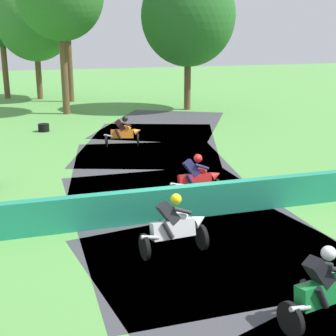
{
  "coord_description": "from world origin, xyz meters",
  "views": [
    {
      "loc": [
        -4.4,
        -11.12,
        4.8
      ],
      "look_at": [
        0.16,
        1.82,
        0.9
      ],
      "focal_mm": 49.94,
      "sensor_mm": 36.0,
      "label": 1
    }
  ],
  "objects_px": {
    "motorcycle_lead_orange": "(124,132)",
    "motorcycle_fourth_green": "(326,288)",
    "motorcycle_chase_red": "(197,178)",
    "tire_stack_near": "(44,128)",
    "motorcycle_trailing_white": "(176,226)"
  },
  "relations": [
    {
      "from": "motorcycle_lead_orange",
      "to": "motorcycle_trailing_white",
      "type": "bearing_deg",
      "value": -97.97
    },
    {
      "from": "motorcycle_lead_orange",
      "to": "motorcycle_trailing_white",
      "type": "height_order",
      "value": "motorcycle_lead_orange"
    },
    {
      "from": "motorcycle_chase_red",
      "to": "motorcycle_fourth_green",
      "type": "bearing_deg",
      "value": -93.55
    },
    {
      "from": "motorcycle_lead_orange",
      "to": "motorcycle_fourth_green",
      "type": "xyz_separation_m",
      "value": [
        -0.03,
        -14.1,
        0.01
      ]
    },
    {
      "from": "motorcycle_chase_red",
      "to": "motorcycle_trailing_white",
      "type": "relative_size",
      "value": 1.01
    },
    {
      "from": "motorcycle_trailing_white",
      "to": "tire_stack_near",
      "type": "height_order",
      "value": "motorcycle_trailing_white"
    },
    {
      "from": "tire_stack_near",
      "to": "motorcycle_fourth_green",
      "type": "bearing_deg",
      "value": -80.78
    },
    {
      "from": "motorcycle_lead_orange",
      "to": "tire_stack_near",
      "type": "height_order",
      "value": "motorcycle_lead_orange"
    },
    {
      "from": "motorcycle_chase_red",
      "to": "motorcycle_trailing_white",
      "type": "xyz_separation_m",
      "value": [
        -1.88,
        -3.22,
        0.0
      ]
    },
    {
      "from": "motorcycle_chase_red",
      "to": "motorcycle_trailing_white",
      "type": "bearing_deg",
      "value": -120.26
    },
    {
      "from": "tire_stack_near",
      "to": "motorcycle_lead_orange",
      "type": "bearing_deg",
      "value": -56.87
    },
    {
      "from": "motorcycle_lead_orange",
      "to": "motorcycle_chase_red",
      "type": "bearing_deg",
      "value": -87.07
    },
    {
      "from": "motorcycle_trailing_white",
      "to": "tire_stack_near",
      "type": "relative_size",
      "value": 2.97
    },
    {
      "from": "motorcycle_lead_orange",
      "to": "motorcycle_trailing_white",
      "type": "relative_size",
      "value": 1.02
    },
    {
      "from": "motorcycle_chase_red",
      "to": "tire_stack_near",
      "type": "xyz_separation_m",
      "value": [
        -3.47,
        12.2,
        -0.45
      ]
    }
  ]
}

